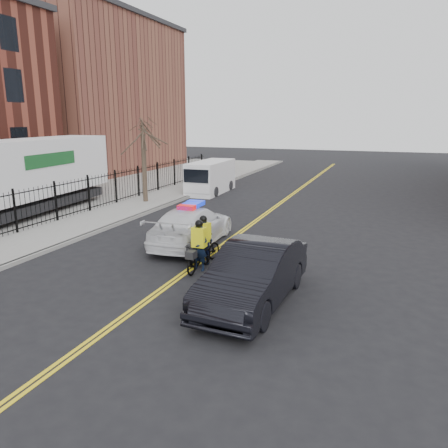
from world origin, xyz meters
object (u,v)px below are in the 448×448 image
police_cruiser (192,225)px  dark_sedan (254,274)px  cyclist_near (199,253)px  cyclist_far (203,245)px  semi_trailer (18,174)px  cargo_van (210,178)px

police_cruiser → dark_sedan: 6.26m
police_cruiser → cyclist_near: size_ratio=3.06×
cyclist_near → cyclist_far: bearing=102.8°
semi_trailer → cyclist_near: bearing=-23.6°
dark_sedan → semi_trailer: size_ratio=0.40×
police_cruiser → cargo_van: bearing=-74.6°
cyclist_far → cargo_van: bearing=125.1°
police_cruiser → cyclist_far: (1.44, -2.10, -0.09)m
cargo_van → cyclist_near: 15.86m
dark_sedan → cyclist_near: cyclist_near is taller
police_cruiser → semi_trailer: size_ratio=0.43×
police_cruiser → cyclist_near: cyclist_near is taller
cargo_van → cyclist_near: cargo_van is taller
cyclist_near → cyclist_far: cyclist_far is taller
police_cruiser → semi_trailer: (-10.32, 1.23, 1.48)m
semi_trailer → cyclist_near: semi_trailer is taller
police_cruiser → cyclist_near: bearing=115.7°
semi_trailer → cargo_van: bearing=55.5°
cyclist_far → semi_trailer: bearing=177.3°
cyclist_far → dark_sedan: bearing=-31.4°
police_cruiser → dark_sedan: police_cruiser is taller
cargo_van → cyclist_far: (5.69, -14.06, -0.36)m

